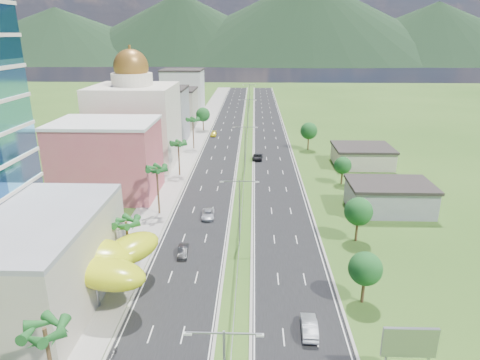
# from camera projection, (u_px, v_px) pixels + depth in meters

# --- Properties ---
(ground) EXTENTS (500.00, 500.00, 0.00)m
(ground) POSITION_uv_depth(u_px,v_px,m) (237.00, 278.00, 59.28)
(ground) COLOR #2D5119
(ground) RESTS_ON ground
(road_left) EXTENTS (11.00, 260.00, 0.04)m
(road_left) POSITION_uv_depth(u_px,v_px,m) (225.00, 134.00, 144.57)
(road_left) COLOR black
(road_left) RESTS_ON ground
(road_right) EXTENTS (11.00, 260.00, 0.04)m
(road_right) POSITION_uv_depth(u_px,v_px,m) (270.00, 134.00, 144.11)
(road_right) COLOR black
(road_right) RESTS_ON ground
(sidewalk_left) EXTENTS (7.00, 260.00, 0.12)m
(sidewalk_left) POSITION_uv_depth(u_px,v_px,m) (197.00, 133.00, 144.85)
(sidewalk_left) COLOR gray
(sidewalk_left) RESTS_ON ground
(median_guardrail) EXTENTS (0.10, 216.06, 0.76)m
(median_guardrail) POSITION_uv_depth(u_px,v_px,m) (246.00, 145.00, 127.12)
(median_guardrail) COLOR gray
(median_guardrail) RESTS_ON ground
(streetlight_median_b) EXTENTS (6.04, 0.25, 11.00)m
(streetlight_median_b) POSITION_uv_depth(u_px,v_px,m) (239.00, 206.00, 66.54)
(streetlight_median_b) COLOR gray
(streetlight_median_b) RESTS_ON ground
(streetlight_median_c) EXTENTS (6.04, 0.25, 11.00)m
(streetlight_median_c) POSITION_uv_depth(u_px,v_px,m) (245.00, 143.00, 104.35)
(streetlight_median_c) COLOR gray
(streetlight_median_c) RESTS_ON ground
(streetlight_median_d) EXTENTS (6.04, 0.25, 11.00)m
(streetlight_median_d) POSITION_uv_depth(u_px,v_px,m) (248.00, 112.00, 146.89)
(streetlight_median_d) COLOR gray
(streetlight_median_d) RESTS_ON ground
(streetlight_median_e) EXTENTS (6.04, 0.25, 11.00)m
(streetlight_median_e) POSITION_uv_depth(u_px,v_px,m) (249.00, 94.00, 189.42)
(streetlight_median_e) COLOR gray
(streetlight_median_e) RESTS_ON ground
(lime_canopy) EXTENTS (18.00, 15.00, 7.40)m
(lime_canopy) POSITION_uv_depth(u_px,v_px,m) (79.00, 258.00, 54.48)
(lime_canopy) COLOR #B6C112
(lime_canopy) RESTS_ON ground
(pink_shophouse) EXTENTS (20.00, 15.00, 15.00)m
(pink_shophouse) POSITION_uv_depth(u_px,v_px,m) (107.00, 160.00, 87.95)
(pink_shophouse) COLOR #C5505D
(pink_shophouse) RESTS_ON ground
(domed_building) EXTENTS (20.00, 20.00, 28.70)m
(domed_building) POSITION_uv_depth(u_px,v_px,m) (135.00, 120.00, 108.44)
(domed_building) COLOR beige
(domed_building) RESTS_ON ground
(midrise_grey) EXTENTS (16.00, 15.00, 16.00)m
(midrise_grey) POSITION_uv_depth(u_px,v_px,m) (161.00, 115.00, 133.13)
(midrise_grey) COLOR gray
(midrise_grey) RESTS_ON ground
(midrise_beige) EXTENTS (16.00, 15.00, 13.00)m
(midrise_beige) POSITION_uv_depth(u_px,v_px,m) (173.00, 108.00, 154.41)
(midrise_beige) COLOR #B4A894
(midrise_beige) RESTS_ON ground
(midrise_white) EXTENTS (16.00, 15.00, 18.00)m
(midrise_white) POSITION_uv_depth(u_px,v_px,m) (183.00, 93.00, 175.34)
(midrise_white) COLOR silver
(midrise_white) RESTS_ON ground
(billboard) EXTENTS (5.20, 0.35, 6.20)m
(billboard) POSITION_uv_depth(u_px,v_px,m) (409.00, 344.00, 40.30)
(billboard) COLOR gray
(billboard) RESTS_ON ground
(shed_near) EXTENTS (15.00, 10.00, 5.00)m
(shed_near) POSITION_uv_depth(u_px,v_px,m) (389.00, 198.00, 81.24)
(shed_near) COLOR gray
(shed_near) RESTS_ON ground
(shed_far) EXTENTS (14.00, 12.00, 4.40)m
(shed_far) POSITION_uv_depth(u_px,v_px,m) (362.00, 157.00, 109.63)
(shed_far) COLOR #B4A894
(shed_far) RESTS_ON ground
(palm_tree_a) EXTENTS (3.60, 3.60, 9.10)m
(palm_tree_a) POSITION_uv_depth(u_px,v_px,m) (45.00, 333.00, 36.35)
(palm_tree_a) COLOR #47301C
(palm_tree_a) RESTS_ON ground
(palm_tree_b) EXTENTS (3.60, 3.60, 8.10)m
(palm_tree_b) POSITION_uv_depth(u_px,v_px,m) (126.00, 224.00, 59.35)
(palm_tree_b) COLOR #47301C
(palm_tree_b) RESTS_ON ground
(palm_tree_c) EXTENTS (3.60, 3.60, 9.60)m
(palm_tree_c) POSITION_uv_depth(u_px,v_px,m) (157.00, 171.00, 77.79)
(palm_tree_c) COLOR #47301C
(palm_tree_c) RESTS_ON ground
(palm_tree_d) EXTENTS (3.60, 3.60, 8.60)m
(palm_tree_d) POSITION_uv_depth(u_px,v_px,m) (178.00, 145.00, 99.84)
(palm_tree_d) COLOR #47301C
(palm_tree_d) RESTS_ON ground
(palm_tree_e) EXTENTS (3.60, 3.60, 9.40)m
(palm_tree_e) POSITION_uv_depth(u_px,v_px,m) (193.00, 121.00, 123.22)
(palm_tree_e) COLOR #47301C
(palm_tree_e) RESTS_ON ground
(leafy_tree_lfar) EXTENTS (4.90, 4.90, 8.05)m
(leafy_tree_lfar) POSITION_uv_depth(u_px,v_px,m) (203.00, 115.00, 147.74)
(leafy_tree_lfar) COLOR #47301C
(leafy_tree_lfar) RESTS_ON ground
(leafy_tree_ra) EXTENTS (4.20, 4.20, 6.90)m
(leafy_tree_ra) POSITION_uv_depth(u_px,v_px,m) (365.00, 269.00, 52.51)
(leafy_tree_ra) COLOR #47301C
(leafy_tree_ra) RESTS_ON ground
(leafy_tree_rb) EXTENTS (4.55, 4.55, 7.47)m
(leafy_tree_rb) POSITION_uv_depth(u_px,v_px,m) (358.00, 212.00, 68.35)
(leafy_tree_rb) COLOR #47301C
(leafy_tree_rb) RESTS_ON ground
(leafy_tree_rc) EXTENTS (3.85, 3.85, 6.33)m
(leafy_tree_rc) POSITION_uv_depth(u_px,v_px,m) (343.00, 165.00, 94.99)
(leafy_tree_rc) COLOR #47301C
(leafy_tree_rc) RESTS_ON ground
(leafy_tree_rd) EXTENTS (4.90, 4.90, 8.05)m
(leafy_tree_rd) POSITION_uv_depth(u_px,v_px,m) (309.00, 131.00, 123.08)
(leafy_tree_rd) COLOR #47301C
(leafy_tree_rd) RESTS_ON ground
(mountain_ridge) EXTENTS (860.00, 140.00, 90.00)m
(mountain_ridge) POSITION_uv_depth(u_px,v_px,m) (306.00, 64.00, 482.81)
(mountain_ridge) COLOR black
(mountain_ridge) RESTS_ON ground
(car_dark_left) EXTENTS (1.75, 4.22, 1.36)m
(car_dark_left) POSITION_uv_depth(u_px,v_px,m) (183.00, 251.00, 65.16)
(car_dark_left) COLOR black
(car_dark_left) RESTS_ON road_left
(car_silver_mid_left) EXTENTS (2.52, 4.97, 1.35)m
(car_silver_mid_left) POSITION_uv_depth(u_px,v_px,m) (208.00, 214.00, 78.49)
(car_silver_mid_left) COLOR #A4A6AC
(car_silver_mid_left) RESTS_ON road_left
(car_yellow_far_left) EXTENTS (1.91, 4.68, 1.36)m
(car_yellow_far_left) POSITION_uv_depth(u_px,v_px,m) (214.00, 134.00, 141.30)
(car_yellow_far_left) COLOR gold
(car_yellow_far_left) RESTS_ON road_left
(car_silver_right) EXTENTS (1.90, 5.03, 1.64)m
(car_silver_right) POSITION_uv_depth(u_px,v_px,m) (309.00, 326.00, 48.23)
(car_silver_right) COLOR #B5B7BD
(car_silver_right) RESTS_ON road_right
(car_dark_far_right) EXTENTS (2.98, 5.77, 1.55)m
(car_dark_far_right) POSITION_uv_depth(u_px,v_px,m) (258.00, 157.00, 114.93)
(car_dark_far_right) COLOR black
(car_dark_far_right) RESTS_ON road_right
(motorcycle) EXTENTS (0.70, 1.99, 1.25)m
(motorcycle) POSITION_uv_depth(u_px,v_px,m) (114.00, 352.00, 44.63)
(motorcycle) COLOR black
(motorcycle) RESTS_ON road_left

